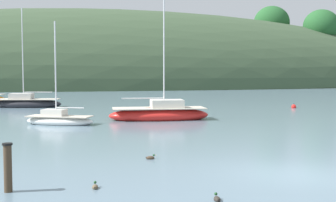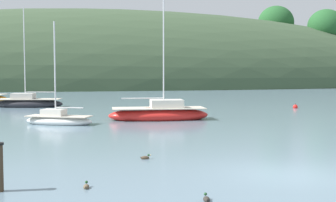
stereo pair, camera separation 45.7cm
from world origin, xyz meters
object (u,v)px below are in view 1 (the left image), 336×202
sailboat_cream_ketch (59,120)px  duck_trailing (217,199)px  duck_lead (95,187)px  duck_lone_right (150,158)px  jetty_piling (8,167)px  sailboat_teal_outer (27,103)px  sailboat_grey_yawl (160,114)px  mooring_buoy_inner (294,107)px

sailboat_cream_ketch → duck_trailing: size_ratio=16.16×
duck_lead → duck_lone_right: 4.90m
duck_lead → jetty_piling: size_ratio=0.29×
duck_lead → duck_lone_right: (2.48, 4.23, 0.00)m
sailboat_cream_ketch → jetty_piling: 17.08m
duck_lone_right → jetty_piling: 6.51m
sailboat_cream_ketch → duck_lead: (1.28, -17.17, -0.26)m
sailboat_teal_outer → duck_lone_right: 28.70m
sailboat_cream_ketch → duck_lone_right: bearing=-73.8°
duck_lead → duck_trailing: same height
duck_trailing → duck_lead: bearing=147.2°
sailboat_teal_outer → jetty_piling: sailboat_teal_outer is taller
duck_lead → duck_lone_right: bearing=59.7°
sailboat_grey_yawl → mooring_buoy_inner: sailboat_grey_yawl is taller
duck_lone_right → jetty_piling: (-5.01, -4.10, 0.69)m
sailboat_teal_outer → duck_lead: (4.46, -32.08, -0.34)m
sailboat_grey_yawl → jetty_piling: (-8.27, -18.40, 0.32)m
sailboat_grey_yawl → duck_lone_right: (-3.26, -14.31, -0.37)m
sailboat_teal_outer → mooring_buoy_inner: (24.28, -6.45, -0.27)m
jetty_piling → duck_trailing: bearing=-21.0°
mooring_buoy_inner → duck_trailing: 32.30m
sailboat_cream_ketch → duck_trailing: sailboat_cream_ketch is taller
mooring_buoy_inner → sailboat_grey_yawl: bearing=-153.3°
mooring_buoy_inner → duck_lone_right: size_ratio=1.27×
duck_lead → duck_trailing: (3.21, -2.07, 0.00)m
mooring_buoy_inner → duck_lead: size_ratio=1.27×
sailboat_teal_outer → sailboat_grey_yawl: sailboat_teal_outer is taller
duck_lead → duck_lone_right: same height
sailboat_teal_outer → jetty_piling: (1.92, -31.94, 0.35)m
jetty_piling → sailboat_teal_outer: bearing=93.4°
sailboat_teal_outer → mooring_buoy_inner: sailboat_teal_outer is taller
sailboat_cream_ketch → sailboat_teal_outer: sailboat_teal_outer is taller
sailboat_cream_ketch → duck_trailing: 19.75m
duck_lone_right → sailboat_teal_outer: bearing=104.0°
sailboat_grey_yawl → jetty_piling: bearing=-114.2°
mooring_buoy_inner → duck_lead: 32.40m
sailboat_teal_outer → jetty_piling: 32.00m
sailboat_grey_yawl → duck_lead: 19.41m
sailboat_grey_yawl → mooring_buoy_inner: 15.78m
sailboat_cream_ketch → mooring_buoy_inner: size_ratio=12.74×
sailboat_teal_outer → duck_lone_right: sailboat_teal_outer is taller
sailboat_cream_ketch → sailboat_teal_outer: bearing=102.0°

